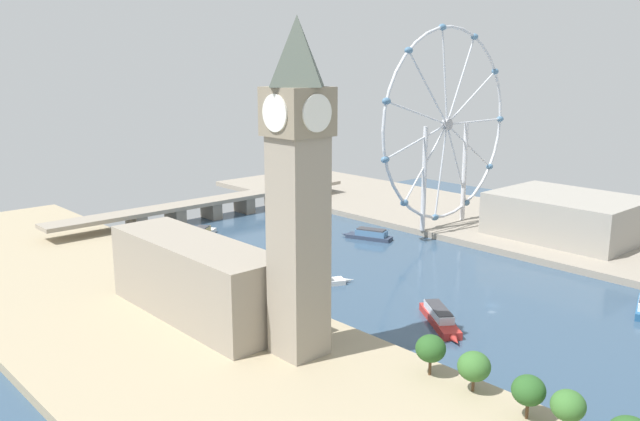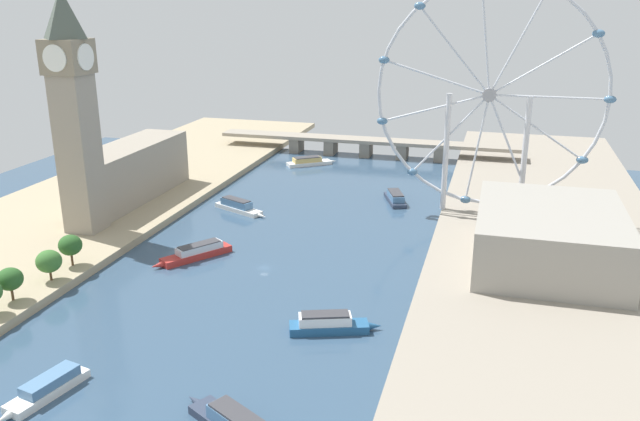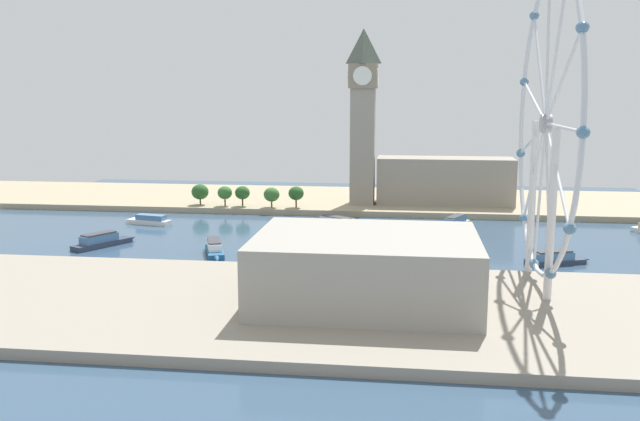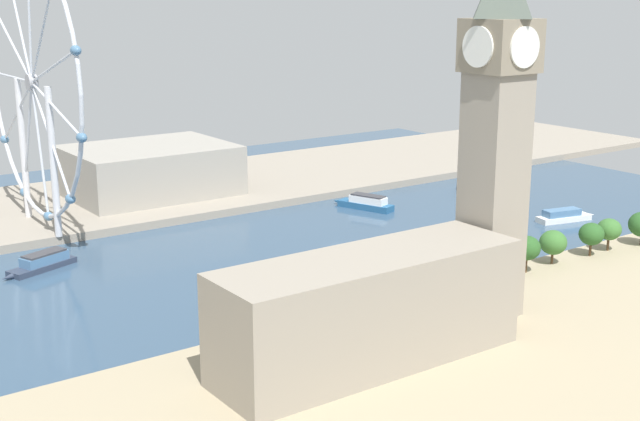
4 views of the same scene
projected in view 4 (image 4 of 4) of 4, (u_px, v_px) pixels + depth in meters
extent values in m
plane|color=#334C66|center=(339.00, 245.00, 296.28)|extent=(371.29, 371.29, 0.00)
cube|color=tan|center=(579.00, 333.00, 216.50)|extent=(90.00, 520.00, 3.00)
cube|color=gray|center=(200.00, 188.00, 375.31)|extent=(90.00, 520.00, 3.00)
cube|color=gray|center=(493.00, 197.00, 218.31)|extent=(12.85, 12.85, 62.11)
cube|color=gray|center=(500.00, 46.00, 209.08)|extent=(14.90, 14.90, 12.86)
cylinder|color=white|center=(478.00, 47.00, 204.74)|extent=(9.76, 0.50, 9.76)
cylinder|color=white|center=(522.00, 44.00, 213.42)|extent=(9.76, 0.50, 9.76)
cylinder|color=white|center=(477.00, 44.00, 215.16)|extent=(0.50, 9.76, 9.76)
cylinder|color=white|center=(525.00, 47.00, 203.00)|extent=(0.50, 9.76, 9.76)
cube|color=gray|center=(369.00, 310.00, 192.85)|extent=(22.00, 73.16, 25.10)
cylinder|color=#513823|center=(608.00, 245.00, 279.29)|extent=(0.80, 0.80, 4.00)
ellipsoid|color=#386B2D|center=(609.00, 229.00, 278.04)|extent=(7.75, 7.75, 6.98)
cylinder|color=#513823|center=(590.00, 250.00, 273.61)|extent=(0.80, 0.80, 4.03)
ellipsoid|color=#285623|center=(591.00, 234.00, 272.33)|extent=(7.88, 7.88, 7.10)
cylinder|color=#513823|center=(552.00, 258.00, 265.90)|extent=(0.80, 0.80, 3.44)
ellipsoid|color=#386B2D|center=(553.00, 242.00, 264.65)|extent=(8.37, 8.37, 7.53)
cylinder|color=#513823|center=(526.00, 265.00, 257.69)|extent=(0.80, 0.80, 4.32)
ellipsoid|color=#285623|center=(527.00, 248.00, 256.36)|extent=(8.08, 8.08, 7.27)
torus|color=silver|center=(32.00, 82.00, 296.29)|extent=(94.43, 1.49, 94.43)
cylinder|color=#99999E|center=(32.00, 82.00, 296.29)|extent=(5.58, 3.00, 5.58)
cylinder|color=silver|center=(11.00, 77.00, 314.63)|extent=(46.47, 0.89, 0.89)
cylinder|color=silver|center=(11.00, 42.00, 308.62)|extent=(39.58, 0.89, 25.88)
cylinder|color=silver|center=(18.00, 18.00, 298.70)|extent=(20.12, 0.89, 42.64)
cylinder|color=silver|center=(29.00, 13.00, 288.02)|extent=(7.50, 0.89, 46.12)
cylinder|color=silver|center=(42.00, 31.00, 279.96)|extent=(31.11, 0.89, 35.71)
cylinder|color=silver|center=(52.00, 67.00, 277.09)|extent=(44.84, 0.89, 13.95)
cylinder|color=silver|center=(55.00, 108.00, 280.32)|extent=(44.84, 0.89, 13.95)
cylinder|color=silver|center=(50.00, 139.00, 288.62)|extent=(31.11, 0.89, 35.71)
cylinder|color=silver|center=(40.00, 150.00, 299.35)|extent=(7.50, 0.89, 46.12)
cylinder|color=silver|center=(28.00, 139.00, 309.12)|extent=(20.12, 0.89, 42.64)
cylinder|color=silver|center=(17.00, 112.00, 314.81)|extent=(39.58, 0.89, 25.88)
ellipsoid|color=teal|center=(76.00, 50.00, 257.89)|extent=(4.80, 3.20, 3.20)
ellipsoid|color=teal|center=(82.00, 138.00, 264.34)|extent=(4.80, 3.20, 3.20)
ellipsoid|color=teal|center=(70.00, 199.00, 280.94)|extent=(4.80, 3.20, 3.20)
ellipsoid|color=teal|center=(48.00, 216.00, 302.41)|extent=(4.80, 3.20, 3.20)
ellipsoid|color=teal|center=(24.00, 192.00, 321.94)|extent=(4.80, 3.20, 3.20)
ellipsoid|color=teal|center=(5.00, 139.00, 333.33)|extent=(4.80, 3.20, 3.20)
cylinder|color=silver|center=(23.00, 149.00, 315.41)|extent=(2.40, 2.40, 51.01)
cylinder|color=silver|center=(53.00, 163.00, 289.75)|extent=(2.40, 2.40, 51.01)
cube|color=gray|center=(150.00, 170.00, 356.09)|extent=(49.24, 64.06, 19.87)
cube|color=white|center=(241.00, 306.00, 236.52)|extent=(25.85, 16.17, 1.95)
cone|color=white|center=(236.00, 288.00, 250.81)|extent=(5.03, 3.72, 1.95)
cube|color=teal|center=(242.00, 298.00, 234.66)|extent=(16.83, 11.31, 3.18)
cube|color=#38383D|center=(241.00, 292.00, 234.22)|extent=(15.26, 10.41, 0.40)
cube|color=white|center=(564.00, 218.00, 326.90)|extent=(10.65, 22.31, 2.14)
cone|color=white|center=(590.00, 215.00, 331.64)|extent=(2.92, 4.24, 2.14)
cube|color=teal|center=(562.00, 213.00, 325.92)|extent=(8.20, 15.34, 2.53)
cube|color=#B22D28|center=(386.00, 263.00, 273.16)|extent=(20.60, 25.99, 2.48)
cone|color=#B22D28|center=(436.00, 262.00, 273.37)|extent=(4.85, 5.47, 2.48)
cube|color=silver|center=(381.00, 255.00, 272.52)|extent=(14.26, 17.44, 2.51)
cube|color=#38383D|center=(382.00, 251.00, 272.17)|extent=(13.06, 15.85, 0.34)
cube|color=#2D384C|center=(42.00, 267.00, 270.27)|extent=(14.11, 23.13, 1.83)
cone|color=#2D384C|center=(7.00, 278.00, 259.84)|extent=(3.14, 4.39, 1.83)
cube|color=teal|center=(44.00, 258.00, 270.59)|extent=(10.59, 16.11, 2.85)
cube|color=#38383D|center=(44.00, 253.00, 270.17)|extent=(9.80, 14.60, 0.60)
cube|color=#2D384C|center=(472.00, 194.00, 366.78)|extent=(25.99, 18.47, 2.12)
cone|color=#2D384C|center=(482.00, 202.00, 352.11)|extent=(5.15, 4.16, 2.12)
cube|color=teal|center=(471.00, 187.00, 367.38)|extent=(16.33, 12.42, 3.25)
cube|color=#38383D|center=(472.00, 182.00, 366.90)|extent=(14.84, 11.42, 0.60)
cube|color=#235684|center=(366.00, 206.00, 345.09)|extent=(23.71, 13.48, 2.54)
cone|color=#235684|center=(338.00, 201.00, 352.50)|extent=(4.75, 3.78, 2.54)
cube|color=white|center=(368.00, 200.00, 343.80)|extent=(16.02, 9.93, 2.78)
cube|color=#38383D|center=(368.00, 196.00, 343.39)|extent=(14.51, 9.19, 0.56)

